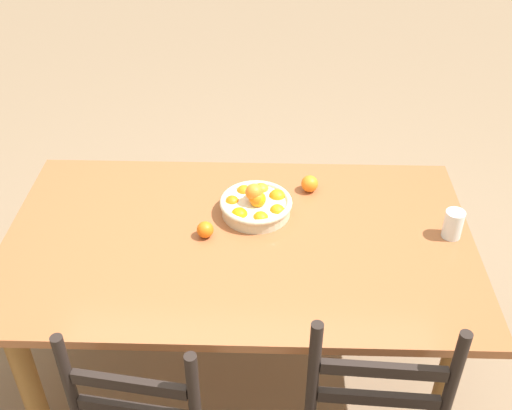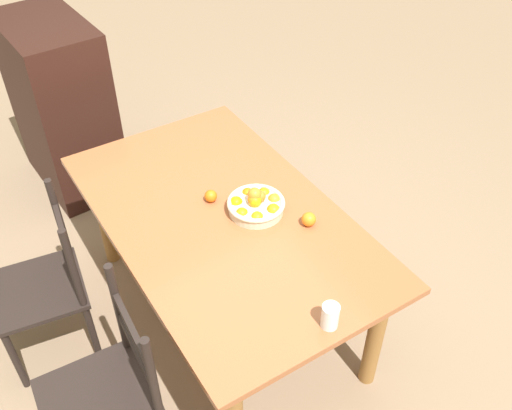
{
  "view_description": "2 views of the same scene",
  "coord_description": "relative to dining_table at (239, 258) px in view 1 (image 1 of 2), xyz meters",
  "views": [
    {
      "loc": [
        -0.12,
        1.81,
        2.24
      ],
      "look_at": [
        -0.06,
        -0.16,
        0.78
      ],
      "focal_mm": 43.92,
      "sensor_mm": 36.0,
      "label": 1
    },
    {
      "loc": [
        -1.84,
        0.97,
        2.61
      ],
      "look_at": [
        -0.06,
        -0.16,
        0.78
      ],
      "focal_mm": 40.13,
      "sensor_mm": 36.0,
      "label": 2
    }
  ],
  "objects": [
    {
      "name": "drinking_glass",
      "position": [
        -0.8,
        -0.04,
        0.16
      ],
      "size": [
        0.07,
        0.07,
        0.11
      ],
      "primitive_type": "cylinder",
      "color": "silver",
      "rests_on": "dining_table"
    },
    {
      "name": "dining_table",
      "position": [
        0.0,
        0.0,
        0.0
      ],
      "size": [
        1.76,
        1.04,
        0.74
      ],
      "color": "#995733",
      "rests_on": "ground"
    },
    {
      "name": "fruit_bowl",
      "position": [
        -0.06,
        -0.16,
        0.15
      ],
      "size": [
        0.28,
        0.28,
        0.14
      ],
      "color": "beige",
      "rests_on": "dining_table"
    },
    {
      "name": "ground_plane",
      "position": [
        0.0,
        0.0,
        -0.64
      ],
      "size": [
        12.0,
        12.0,
        0.0
      ],
      "primitive_type": "plane",
      "color": "#806951"
    },
    {
      "name": "orange_loose_0",
      "position": [
        -0.28,
        -0.32,
        0.14
      ],
      "size": [
        0.07,
        0.07,
        0.07
      ],
      "primitive_type": "sphere",
      "color": "orange",
      "rests_on": "dining_table"
    },
    {
      "name": "orange_loose_1",
      "position": [
        0.12,
        -0.01,
        0.13
      ],
      "size": [
        0.06,
        0.06,
        0.06
      ],
      "primitive_type": "sphere",
      "color": "orange",
      "rests_on": "dining_table"
    }
  ]
}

